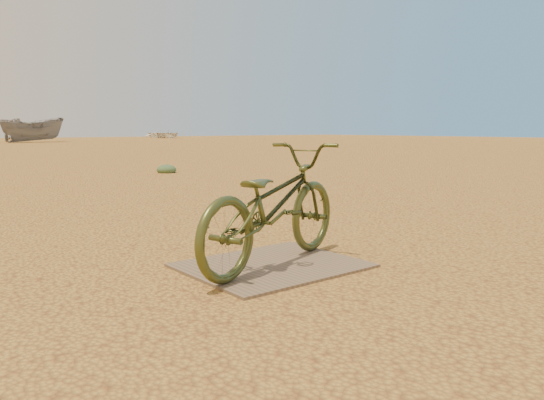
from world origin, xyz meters
TOP-DOWN VIEW (x-y plane):
  - ground at (0.00, 0.00)m, footprint 120.00×120.00m
  - plywood_board at (0.34, 0.16)m, footprint 1.33×1.10m
  - bicycle at (0.33, 0.14)m, footprint 1.92×1.16m
  - boat_mid_right at (9.00, 40.45)m, footprint 5.17×2.64m
  - boat_far_right at (24.97, 49.86)m, footprint 3.97×4.89m
  - kale_b at (3.87, 8.77)m, footprint 0.48×0.48m

SIDE VIEW (x-z plane):
  - ground at x=0.00m, z-range 0.00..0.00m
  - kale_b at x=3.87m, z-range -0.13..0.13m
  - plywood_board at x=0.34m, z-range 0.00..0.02m
  - boat_far_right at x=24.97m, z-range 0.00..0.89m
  - bicycle at x=0.33m, z-range 0.02..0.98m
  - boat_mid_right at x=9.00m, z-range 0.00..1.91m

